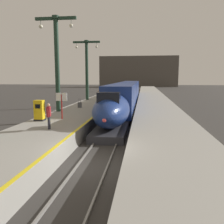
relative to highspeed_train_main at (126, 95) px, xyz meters
The scene contains 16 objects.
ground_plane 22.70m from the highspeed_train_main, 90.00° to the right, with size 260.00×260.00×0.00m, color #33302D.
platform_left 4.78m from the highspeed_train_main, 152.26° to the left, with size 4.80×110.00×1.05m, color gray.
platform_right 4.78m from the highspeed_train_main, 27.74° to the left, with size 4.80×110.00×1.05m, color gray.
platform_left_safety_stripe 2.90m from the highspeed_train_main, 129.73° to the left, with size 0.20×107.80×0.01m, color yellow.
rail_main_left 5.28m from the highspeed_train_main, 98.74° to the left, with size 0.08×110.00×0.12m, color slate.
rail_main_right 5.28m from the highspeed_train_main, 81.26° to the left, with size 0.08×110.00×0.12m, color slate.
highspeed_train_main is the anchor object (origin of this frame).
station_column_mid 13.21m from the highspeed_train_main, 118.48° to the right, with size 4.00×0.68×9.11m.
station_column_far 7.53m from the highspeed_train_main, 164.42° to the left, with size 4.00×0.68×8.67m.
passenger_near_edge 8.63m from the highspeed_train_main, 104.10° to the right, with size 0.53×0.36×1.69m.
passenger_mid_platform 4.10m from the highspeed_train_main, 146.28° to the right, with size 0.57×0.23×1.69m.
passenger_far_waiting 19.36m from the highspeed_train_main, 100.74° to the right, with size 0.27×0.57×1.69m.
rolling_suitcase 9.09m from the highspeed_train_main, 120.05° to the right, with size 0.40×0.22×0.98m.
ticket_machine_yellow 17.03m from the highspeed_train_main, 109.02° to the right, with size 0.76×0.62×1.60m.
departure_info_board 15.77m from the highspeed_train_main, 104.84° to the right, with size 0.90×0.10×2.12m.
terminus_back_wall 79.54m from the highspeed_train_main, 90.00° to the left, with size 36.00×2.00×14.00m, color #4C4742.
Camera 1 is at (2.42, -11.17, 4.41)m, focal length 38.73 mm.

